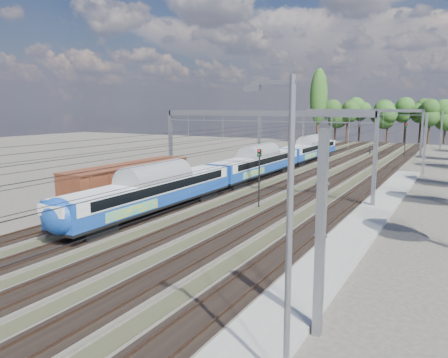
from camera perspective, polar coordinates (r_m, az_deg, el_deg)
The scene contains 11 objects.
track_bed at distance 60.25m, azimuth 10.57°, elevation 0.38°, with size 21.00×130.00×0.34m.
platform at distance 33.52m, azimuth 16.61°, elevation -6.92°, with size 3.00×70.00×0.30m, color gray.
catenary at distance 66.86m, azimuth 13.10°, elevation 6.60°, with size 25.65×130.00×9.00m.
tree_belt at distance 104.62m, azimuth 22.28°, elevation 8.06°, with size 39.97×97.62×12.20m.
poplar at distance 114.48m, azimuth 12.26°, elevation 10.42°, with size 4.40×4.40×19.04m.
emu_train at distance 56.10m, azimuth 4.39°, elevation 2.49°, with size 3.08×65.05×4.50m.
freight_boxcar at distance 42.40m, azimuth -12.16°, elevation -0.32°, with size 3.10×14.97×3.86m.
worker at distance 91.70m, azimuth 18.55°, elevation 3.58°, with size 0.64×0.42×1.76m, color black.
signal_near at distance 40.56m, azimuth 4.62°, elevation 1.05°, with size 0.36×0.33×5.51m.
signal_far at distance 88.46m, azimuth 22.62°, elevation 5.22°, with size 0.46×0.42×6.42m.
lamp_post at distance 13.77m, azimuth 8.16°, elevation -6.39°, with size 1.69×0.26×10.26m.
Camera 1 is at (18.53, -11.58, 9.31)m, focal length 35.00 mm.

